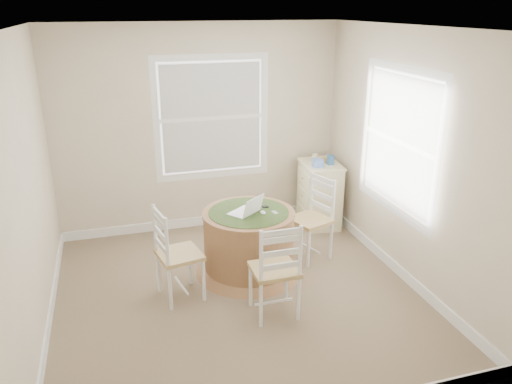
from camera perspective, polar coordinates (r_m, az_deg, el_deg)
name	(u,v)px	position (r m, az deg, el deg)	size (l,w,h in m)	color
room	(248,167)	(4.85, -0.93, 2.85)	(3.64, 3.64, 2.64)	#836B53
round_table	(249,239)	(5.45, -0.83, -5.41)	(1.17, 1.17, 0.71)	brown
chair_left	(179,254)	(5.00, -8.75, -7.03)	(0.42, 0.40, 0.95)	white
chair_near	(274,269)	(4.69, 2.12, -8.80)	(0.42, 0.40, 0.95)	white
chair_right	(310,220)	(5.74, 6.18, -3.16)	(0.42, 0.40, 0.95)	white
laptop	(246,211)	(5.27, -1.14, -2.15)	(0.41, 0.40, 0.22)	white
mouse	(263,213)	(5.28, 0.81, -2.37)	(0.06, 0.09, 0.03)	white
phone	(275,213)	(5.30, 2.18, -2.40)	(0.04, 0.09, 0.02)	#B7BABF
keys	(265,207)	(5.43, 1.07, -1.74)	(0.06, 0.05, 0.03)	black
corner_chest	(319,194)	(6.65, 7.23, -0.23)	(0.54, 0.68, 0.86)	#F5EDB8
tissue_box	(317,163)	(6.33, 7.03, 3.26)	(0.12, 0.12, 0.10)	#5C80D2
box_yellow	(326,159)	(6.58, 7.96, 3.71)	(0.15, 0.10, 0.06)	gold
box_blue	(332,160)	(6.46, 8.63, 3.63)	(0.08, 0.08, 0.12)	#2E598B
cup_cream	(314,157)	(6.60, 6.68, 3.97)	(0.07, 0.07, 0.09)	beige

